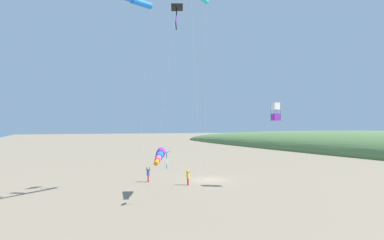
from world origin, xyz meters
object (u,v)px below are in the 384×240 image
object	(u,v)px
kite_windsock_white_trailing	(131,0)
kite_delta_teal_far_right	(176,8)
person_child_green_jacket	(148,174)
person_adult_flyer	(188,176)
kite_windsock_small_distant	(160,156)
kite_box_rainbow_low_near	(276,112)
kite_delta_green_low_center	(166,153)

from	to	relation	value
kite_windsock_white_trailing	kite_delta_teal_far_right	size ratio (longest dim) A/B	0.91
person_child_green_jacket	kite_windsock_white_trailing	size ratio (longest dim) A/B	0.11
person_adult_flyer	kite_windsock_white_trailing	xyz separation A→B (m)	(8.29, 6.93, 15.84)
person_child_green_jacket	kite_windsock_small_distant	bearing A→B (deg)	80.91
person_adult_flyer	kite_windsock_white_trailing	size ratio (longest dim) A/B	0.11
person_adult_flyer	kite_delta_teal_far_right	world-z (taller)	kite_delta_teal_far_right
kite_windsock_white_trailing	person_adult_flyer	bearing A→B (deg)	-140.11
kite_windsock_small_distant	kite_box_rainbow_low_near	bearing A→B (deg)	171.17
kite_delta_green_low_center	kite_windsock_small_distant	size ratio (longest dim) A/B	0.74
person_adult_flyer	kite_delta_green_low_center	distance (m)	9.85
person_child_green_jacket	kite_delta_green_low_center	xyz separation A→B (m)	(1.99, 11.33, 3.31)
person_child_green_jacket	kite_box_rainbow_low_near	xyz separation A→B (m)	(-11.27, 9.28, 7.15)
person_adult_flyer	person_child_green_jacket	world-z (taller)	person_child_green_jacket
kite_delta_green_low_center	kite_delta_teal_far_right	distance (m)	14.97
kite_box_rainbow_low_near	kite_delta_teal_far_right	world-z (taller)	kite_delta_teal_far_right
kite_windsock_white_trailing	kite_delta_teal_far_right	world-z (taller)	kite_delta_teal_far_right
person_adult_flyer	person_child_green_jacket	bearing A→B (deg)	-48.01
person_child_green_jacket	kite_windsock_small_distant	xyz separation A→B (m)	(1.18, 7.35, 2.78)
kite_delta_teal_far_right	person_adult_flyer	bearing A→B (deg)	-130.42
kite_delta_teal_far_right	kite_box_rainbow_low_near	bearing A→B (deg)	168.21
kite_delta_green_low_center	kite_windsock_white_trailing	bearing A→B (deg)	-11.74
kite_windsock_small_distant	kite_delta_teal_far_right	distance (m)	14.74
kite_windsock_small_distant	kite_box_rainbow_low_near	size ratio (longest dim) A/B	1.20
person_adult_flyer	kite_delta_green_low_center	size ratio (longest dim) A/B	0.22
person_child_green_jacket	kite_delta_teal_far_right	size ratio (longest dim) A/B	0.10
person_adult_flyer	kite_delta_teal_far_right	size ratio (longest dim) A/B	0.10
kite_windsock_small_distant	kite_delta_green_low_center	bearing A→B (deg)	78.42
kite_windsock_white_trailing	kite_delta_green_low_center	world-z (taller)	kite_windsock_white_trailing
kite_windsock_small_distant	kite_delta_teal_far_right	world-z (taller)	kite_delta_teal_far_right
person_child_green_jacket	kite_windsock_white_trailing	xyz separation A→B (m)	(4.86, 10.74, 15.83)
kite_delta_green_low_center	kite_delta_teal_far_right	size ratio (longest dim) A/B	0.43
person_adult_flyer	kite_delta_teal_far_right	xyz separation A→B (m)	(2.77, 3.25, 17.42)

